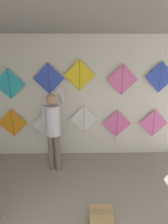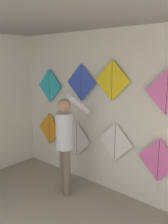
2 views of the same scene
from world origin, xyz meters
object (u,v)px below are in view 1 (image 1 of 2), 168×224
Objects in this scene: kite_2 at (84,120)px; kite_7 at (80,75)px; kite_1 at (46,127)px; kite_5 at (9,84)px; kite_0 at (13,123)px; kite_4 at (153,123)px; kite_6 at (49,79)px; kite_3 at (117,124)px; kite_8 at (122,80)px; cardboard_box at (101,218)px; kite_9 at (160,77)px; shopkeeper at (53,126)px.

kite_7 is at bearing 180.00° from kite_2.
kite_1 is 1.26m from kite_5.
kite_1 is 1.30× the size of kite_7.
kite_4 is at bearing 0.00° from kite_0.
kite_2 is (1.68, 0.00, 0.08)m from kite_0.
kite_1 is 1.30× the size of kite_5.
kite_6 is at bearing 0.00° from kite_5.
kite_8 is at bearing 0.44° from kite_3.
kite_2 reaches higher than cardboard_box.
kite_2 is 1.00× the size of kite_8.
cardboard_box is 2.13m from kite_3.
kite_4 is (0.88, 0.00, 0.02)m from kite_3.
kite_8 reaches higher than kite_2.
cardboard_box is 0.51× the size of kite_8.
kite_0 is at bearing 180.00° from kite_8.
kite_6 reaches higher than kite_5.
cardboard_box is at bearing -46.16° from kite_5.
kite_3 is at bearing -0.03° from kite_2.
kite_0 is at bearing 134.46° from cardboard_box.
kite_1 is 1.44m from kite_7.
kite_7 is at bearing 180.00° from kite_9.
kite_1 is at bearing 132.76° from shopkeeper.
kite_2 is 0.80m from kite_3.
kite_9 reaches higher than kite_5.
kite_0 is 1.68m from kite_2.
kite_8 reaches higher than kite_4.
kite_4 is 1.00× the size of kite_5.
kite_4 is at bearing 0.00° from kite_2.
kite_3 is at bearing -179.97° from kite_9.
kite_0 is 2.47m from kite_3.
kite_7 reaches higher than kite_1.
kite_7 is 1.00× the size of kite_9.
cardboard_box is at bearing -45.54° from kite_0.
kite_4 is (2.30, 0.56, -0.18)m from shopkeeper.
kite_6 is 2.46m from kite_9.
cardboard_box is 2.80m from kite_6.
kite_1 is at bearing -179.95° from kite_7.
kite_1 is 1.13m from kite_6.
kite_2 is 1.00× the size of kite_7.
kite_1 is (-1.10, 1.93, 0.64)m from cardboard_box.
kite_3 is at bearing 0.01° from kite_1.
kite_4 is (2.56, 0.00, 0.06)m from kite_1.
kite_9 reaches higher than kite_2.
shopkeeper is 2.62× the size of kite_5.
kite_4 is 2.66m from kite_6.
kite_2 is 1.00× the size of kite_4.
kite_9 is at bearing 0.00° from kite_4.
kite_8 is at bearing 180.00° from kite_9.
kite_9 is at bearing 31.74° from shopkeeper.
kite_4 is at bearing 31.85° from shopkeeper.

